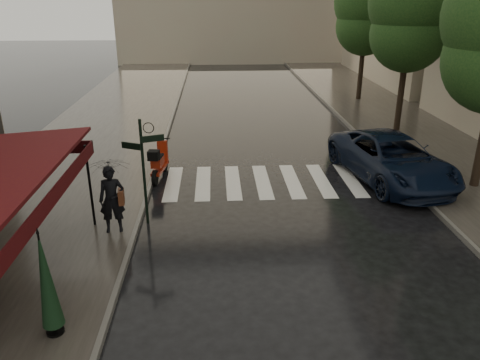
{
  "coord_description": "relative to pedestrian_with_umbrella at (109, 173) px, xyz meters",
  "views": [
    {
      "loc": [
        0.82,
        -9.28,
        6.22
      ],
      "look_at": [
        1.47,
        2.71,
        1.4
      ],
      "focal_mm": 35.0,
      "sensor_mm": 36.0,
      "label": 1
    }
  ],
  "objects": [
    {
      "name": "pedestrian_with_umbrella",
      "position": [
        0.0,
        0.0,
        0.0
      ],
      "size": [
        1.24,
        1.26,
        2.57
      ],
      "rotation": [
        0.0,
        0.0,
        0.13
      ],
      "color": "black",
      "rests_on": "sidewalk_near"
    },
    {
      "name": "curb_far",
      "position": [
        9.45,
        9.66,
        -1.75
      ],
      "size": [
        0.12,
        60.0,
        0.16
      ],
      "primitive_type": "cube",
      "color": "#595651",
      "rests_on": "ground"
    },
    {
      "name": "scooter",
      "position": [
        0.78,
        4.18,
        -1.22
      ],
      "size": [
        0.66,
        1.97,
        1.3
      ],
      "rotation": [
        0.0,
        0.0,
        -0.14
      ],
      "color": "black",
      "rests_on": "ground"
    },
    {
      "name": "signpost",
      "position": [
        0.8,
        0.66,
        0.01
      ],
      "size": [
        1.17,
        0.29,
        3.1
      ],
      "color": "black",
      "rests_on": "ground"
    },
    {
      "name": "tree_far",
      "position": [
        11.7,
        16.66,
        3.63
      ],
      "size": [
        3.8,
        3.8,
        8.16
      ],
      "color": "black",
      "rests_on": "sidewalk_far"
    },
    {
      "name": "curb_near",
      "position": [
        0.55,
        9.66,
        -1.75
      ],
      "size": [
        0.12,
        60.0,
        0.16
      ],
      "primitive_type": "cube",
      "color": "#595651",
      "rests_on": "ground"
    },
    {
      "name": "sidewalk_far",
      "position": [
        12.25,
        9.66,
        -1.76
      ],
      "size": [
        5.5,
        60.0,
        0.12
      ],
      "primitive_type": "cube",
      "color": "#38332D",
      "rests_on": "ground"
    },
    {
      "name": "parasol_back",
      "position": [
        -0.35,
        -4.16,
        -0.51
      ],
      "size": [
        0.41,
        0.41,
        2.22
      ],
      "color": "black",
      "rests_on": "sidewalk_near"
    },
    {
      "name": "tree_mid",
      "position": [
        11.5,
        9.66,
        3.77
      ],
      "size": [
        3.8,
        3.8,
        8.34
      ],
      "color": "black",
      "rests_on": "sidewalk_far"
    },
    {
      "name": "sidewalk_near",
      "position": [
        -2.5,
        9.66,
        -1.76
      ],
      "size": [
        6.0,
        60.0,
        0.12
      ],
      "primitive_type": "cube",
      "color": "#38332D",
      "rests_on": "ground"
    },
    {
      "name": "parked_car",
      "position": [
        9.0,
        3.62,
        -1.03
      ],
      "size": [
        3.64,
        6.11,
        1.59
      ],
      "primitive_type": "imported",
      "rotation": [
        0.0,
        0.0,
        0.18
      ],
      "color": "black",
      "rests_on": "ground"
    },
    {
      "name": "crosswalk",
      "position": [
        4.97,
        3.66,
        -1.82
      ],
      "size": [
        7.85,
        3.2,
        0.01
      ],
      "color": "silver",
      "rests_on": "ground"
    },
    {
      "name": "ground",
      "position": [
        2.0,
        -2.34,
        -1.82
      ],
      "size": [
        120.0,
        120.0,
        0.0
      ],
      "primitive_type": "plane",
      "color": "black",
      "rests_on": "ground"
    }
  ]
}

